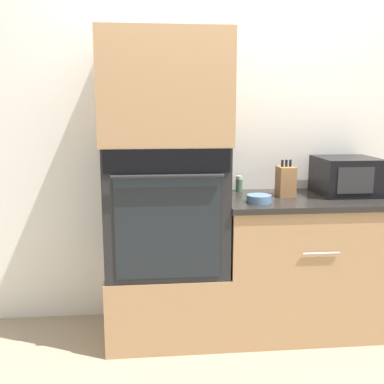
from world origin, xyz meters
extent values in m
plane|color=gray|center=(0.00, 0.00, 0.00)|extent=(12.00, 12.00, 0.00)
cube|color=silver|center=(0.00, 0.63, 1.25)|extent=(8.00, 0.05, 2.50)
cube|color=#A87F56|center=(-0.38, 0.30, 0.23)|extent=(0.75, 0.60, 0.46)
cube|color=black|center=(-0.38, 0.30, 0.85)|extent=(0.73, 0.59, 0.78)
cube|color=black|center=(-0.38, 0.00, 1.17)|extent=(0.70, 0.01, 0.13)
cube|color=orange|center=(-0.38, 0.00, 1.17)|extent=(0.09, 0.00, 0.03)
cube|color=black|center=(-0.38, 0.00, 0.79)|extent=(0.60, 0.01, 0.59)
cylinder|color=black|center=(-0.38, -0.03, 1.09)|extent=(0.62, 0.02, 0.02)
cube|color=#A87F56|center=(-0.38, 0.30, 1.57)|extent=(0.75, 0.60, 0.65)
cube|color=#A87F56|center=(0.52, 0.30, 0.43)|extent=(1.04, 0.60, 0.86)
cube|color=black|center=(0.52, 0.30, 0.88)|extent=(1.06, 0.63, 0.03)
cylinder|color=#B7B7BC|center=(0.52, -0.01, 0.62)|extent=(0.22, 0.01, 0.01)
cube|color=black|center=(0.82, 0.38, 1.02)|extent=(0.38, 0.38, 0.24)
cube|color=#28282B|center=(0.80, 0.19, 1.02)|extent=(0.23, 0.01, 0.17)
cube|color=olive|center=(0.40, 0.35, 0.99)|extent=(0.11, 0.13, 0.19)
cylinder|color=black|center=(0.38, 0.35, 1.11)|extent=(0.02, 0.02, 0.04)
cylinder|color=black|center=(0.40, 0.35, 1.11)|extent=(0.02, 0.02, 0.04)
cylinder|color=black|center=(0.43, 0.35, 1.11)|extent=(0.02, 0.02, 0.04)
cylinder|color=#517599|center=(0.18, 0.16, 0.92)|extent=(0.15, 0.15, 0.05)
cylinder|color=silver|center=(0.49, 0.49, 0.93)|extent=(0.05, 0.05, 0.06)
cylinder|color=black|center=(0.49, 0.49, 0.96)|extent=(0.04, 0.04, 0.02)
cylinder|color=#427047|center=(0.14, 0.54, 0.94)|extent=(0.05, 0.05, 0.08)
cylinder|color=#B7B7BC|center=(0.14, 0.54, 0.99)|extent=(0.04, 0.04, 0.02)
camera|label=1|loc=(-0.48, -2.45, 1.46)|focal=42.00mm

